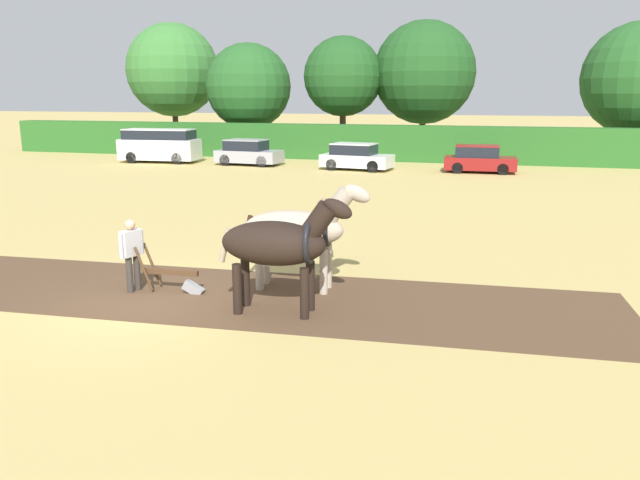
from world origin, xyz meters
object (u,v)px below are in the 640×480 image
at_px(tree_left, 248,86).
at_px(farmer_beside_team, 325,226).
at_px(parked_van, 160,145).
at_px(tree_center_left, 343,77).
at_px(tree_far_left, 173,70).
at_px(tree_center_right, 639,79).
at_px(parked_car_left, 248,153).
at_px(tree_center, 424,73).
at_px(parked_car_center_left, 356,157).
at_px(draft_horse_lead_right, 299,229).
at_px(farmer_at_plow, 132,251).
at_px(parked_car_center, 479,160).
at_px(draft_horse_lead_left, 279,244).
at_px(plow, 177,278).

height_order(tree_left, farmer_beside_team, tree_left).
xyz_separation_m(tree_left, farmer_beside_team, (13.53, -28.88, -3.75)).
bearing_deg(parked_van, tree_center_left, 35.34).
bearing_deg(farmer_beside_team, tree_far_left, 66.10).
relative_size(tree_center_left, parked_van, 1.62).
bearing_deg(tree_center_right, parked_car_left, -158.07).
relative_size(tree_center, tree_center_right, 1.05).
xyz_separation_m(tree_center_left, tree_center_right, (19.07, 1.21, -0.23)).
bearing_deg(tree_center, farmer_beside_team, -88.15).
bearing_deg(parked_car_center_left, parked_car_left, -177.61).
bearing_deg(tree_center, draft_horse_lead_right, -88.33).
xyz_separation_m(farmer_at_plow, parked_car_center, (6.77, 23.91, -0.21)).
bearing_deg(tree_far_left, draft_horse_lead_left, -59.08).
relative_size(farmer_at_plow, parked_car_center_left, 0.38).
bearing_deg(farmer_beside_team, draft_horse_lead_left, -147.02).
height_order(tree_center_left, tree_center, tree_center).
bearing_deg(plow, tree_center_right, 61.83).
relative_size(tree_center_left, tree_center, 0.89).
height_order(tree_center_left, farmer_beside_team, tree_center_left).
height_order(farmer_at_plow, parked_car_center_left, farmer_at_plow).
distance_m(plow, parked_car_center_left, 23.15).
distance_m(farmer_at_plow, parked_car_left, 24.92).
height_order(tree_far_left, plow, tree_far_left).
bearing_deg(farmer_beside_team, draft_horse_lead_right, -148.67).
height_order(tree_center_right, farmer_at_plow, tree_center_right).
distance_m(tree_left, parked_car_center, 19.13).
bearing_deg(tree_center_right, parked_car_center, -135.24).
distance_m(tree_left, farmer_at_plow, 33.88).
bearing_deg(farmer_beside_team, tree_center_left, 44.86).
xyz_separation_m(plow, parked_car_center, (5.82, 23.72, 0.40)).
bearing_deg(tree_center, parked_van, -147.75).
distance_m(parked_car_left, parked_car_center_left, 6.87).
bearing_deg(tree_center, farmer_at_plow, -94.30).
bearing_deg(tree_left, tree_center_left, -0.89).
distance_m(tree_center, parked_car_left, 14.34).
relative_size(tree_left, parked_van, 1.56).
height_order(farmer_at_plow, parked_car_left, farmer_at_plow).
height_order(tree_center, draft_horse_lead_left, tree_center).
distance_m(tree_center_left, tree_center, 5.66).
bearing_deg(parked_car_center, tree_left, 152.60).
distance_m(tree_far_left, farmer_at_plow, 38.35).
xyz_separation_m(tree_center_left, farmer_beside_team, (6.41, -28.77, -4.40)).
relative_size(tree_far_left, parked_van, 1.91).
distance_m(parked_van, parked_car_center, 19.61).
xyz_separation_m(tree_left, parked_car_left, (3.15, -8.18, -4.01)).
bearing_deg(parked_car_left, tree_left, 115.26).
height_order(farmer_beside_team, parked_car_center, farmer_beside_team).
height_order(tree_center, plow, tree_center).
distance_m(tree_center, parked_car_center, 11.68).
relative_size(tree_center, draft_horse_lead_right, 3.12).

